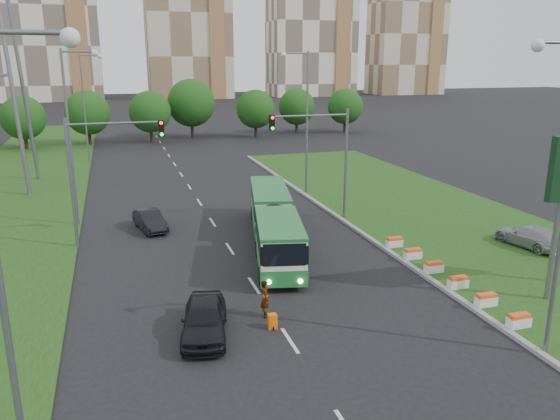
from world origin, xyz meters
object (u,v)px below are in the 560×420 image
object	(u,v)px
traffic_mast_median	(325,148)
car_median	(530,236)
car_left_far	(150,220)
traffic_mast_left	(98,161)
shopping_trolley	(272,321)
pedestrian	(265,299)
articulated_bus	(271,222)
car_left_near	(204,319)

from	to	relation	value
traffic_mast_median	car_median	world-z (taller)	traffic_mast_median
car_left_far	car_median	distance (m)	24.62
traffic_mast_median	traffic_mast_left	bearing A→B (deg)	-176.23
traffic_mast_median	car_left_far	world-z (taller)	traffic_mast_median
shopping_trolley	pedestrian	bearing A→B (deg)	90.46
articulated_bus	car_left_near	size ratio (longest dim) A/B	3.35
traffic_mast_left	car_left_near	xyz separation A→B (m)	(4.08, -13.53, -4.58)
shopping_trolley	car_left_near	bearing A→B (deg)	177.57
traffic_mast_median	traffic_mast_left	xyz separation A→B (m)	(-15.16, -1.00, 0.00)
traffic_mast_left	car_left_near	size ratio (longest dim) A/B	1.76
articulated_bus	car_median	distance (m)	15.98
car_left_near	traffic_mast_median	bearing A→B (deg)	64.61
pedestrian	traffic_mast_left	bearing A→B (deg)	41.04
car_left_far	articulated_bus	bearing A→B (deg)	-50.61
traffic_mast_left	shopping_trolley	xyz separation A→B (m)	(6.98, -13.75, -5.02)
traffic_mast_median	shopping_trolley	world-z (taller)	traffic_mast_median
traffic_mast_left	car_left_far	xyz separation A→B (m)	(2.98, 2.46, -4.68)
traffic_mast_median	car_median	size ratio (longest dim) A/B	1.76
car_median	pedestrian	size ratio (longest dim) A/B	2.63
car_left_far	shopping_trolley	bearing A→B (deg)	-88.54
car_median	traffic_mast_left	bearing A→B (deg)	-29.26
pedestrian	car_left_near	bearing A→B (deg)	120.28
articulated_bus	car_median	world-z (taller)	articulated_bus
articulated_bus	traffic_mast_left	bearing A→B (deg)	175.21
traffic_mast_median	traffic_mast_left	world-z (taller)	same
car_left_near	pedestrian	size ratio (longest dim) A/B	2.62
car_left_near	car_left_far	world-z (taller)	car_left_near
car_left_far	car_median	bearing A→B (deg)	-38.57
articulated_bus	car_median	size ratio (longest dim) A/B	3.34
car_left_far	pedestrian	bearing A→B (deg)	-87.37
car_left_near	shopping_trolley	bearing A→B (deg)	7.58
traffic_mast_median	shopping_trolley	size ratio (longest dim) A/B	12.10
articulated_bus	car_left_far	size ratio (longest dim) A/B	3.74
traffic_mast_median	shopping_trolley	bearing A→B (deg)	-118.99
traffic_mast_left	pedestrian	xyz separation A→B (m)	(7.01, -12.55, -4.48)
shopping_trolley	articulated_bus	bearing A→B (deg)	76.02
traffic_mast_median	articulated_bus	bearing A→B (deg)	-141.51
traffic_mast_median	pedestrian	distance (m)	16.44
car_left_far	traffic_mast_left	bearing A→B (deg)	-152.86
traffic_mast_left	car_median	distance (m)	26.83
traffic_mast_median	car_left_far	distance (m)	13.13
traffic_mast_median	traffic_mast_left	distance (m)	15.19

